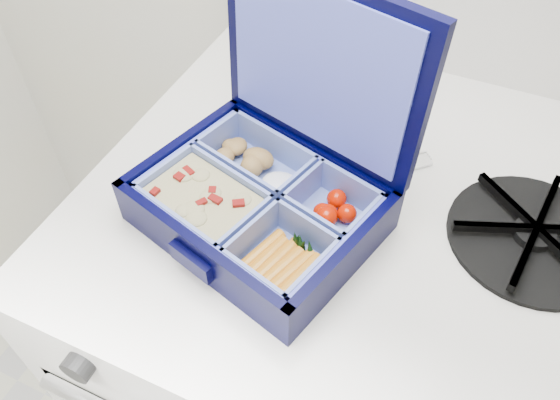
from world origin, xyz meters
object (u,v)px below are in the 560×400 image
at_px(bento_box, 258,206).
at_px(fork, 368,176).
at_px(stove, 339,358).
at_px(burner_grate, 535,232).

relative_size(bento_box, fork, 1.60).
height_order(stove, fork, fork).
distance_m(burner_grate, fork, 0.20).
relative_size(stove, fork, 6.29).
bearing_deg(stove, burner_grate, -3.46).
relative_size(stove, burner_grate, 5.26).
bearing_deg(bento_box, stove, 65.12).
bearing_deg(fork, burner_grate, 41.74).
relative_size(stove, bento_box, 3.93).
distance_m(bento_box, fork, 0.16).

